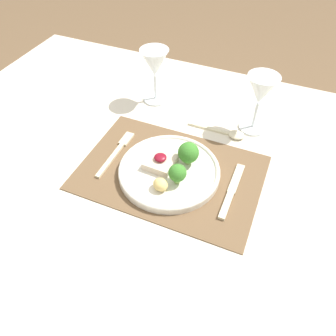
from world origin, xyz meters
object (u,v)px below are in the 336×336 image
at_px(wine_glass_far, 155,65).
at_px(dinner_plate, 169,169).
at_px(fork, 118,151).
at_px(spoon, 229,133).
at_px(knife, 230,194).
at_px(wine_glass_near, 261,93).

bearing_deg(wine_glass_far, dinner_plate, -59.66).
distance_m(fork, wine_glass_far, 0.29).
distance_m(dinner_plate, spoon, 0.23).
bearing_deg(knife, dinner_plate, 179.45).
distance_m(knife, spoon, 0.22).
bearing_deg(wine_glass_near, knife, -88.13).
height_order(knife, spoon, spoon).
distance_m(wine_glass_near, wine_glass_far, 0.32).
xyz_separation_m(dinner_plate, wine_glass_far, (-0.17, 0.29, 0.10)).
distance_m(dinner_plate, wine_glass_far, 0.35).
bearing_deg(wine_glass_far, knife, -41.61).
bearing_deg(spoon, knife, -76.26).
xyz_separation_m(fork, wine_glass_far, (-0.01, 0.27, 0.11)).
bearing_deg(spoon, wine_glass_far, 161.34).
distance_m(dinner_plate, wine_glass_near, 0.32).
relative_size(fork, knife, 1.00).
xyz_separation_m(dinner_plate, knife, (0.16, -0.01, -0.01)).
xyz_separation_m(dinner_plate, wine_glass_near, (0.15, 0.27, 0.10)).
bearing_deg(fork, dinner_plate, -10.06).
bearing_deg(dinner_plate, wine_glass_near, 60.09).
relative_size(wine_glass_near, wine_glass_far, 1.01).
bearing_deg(fork, knife, -7.54).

